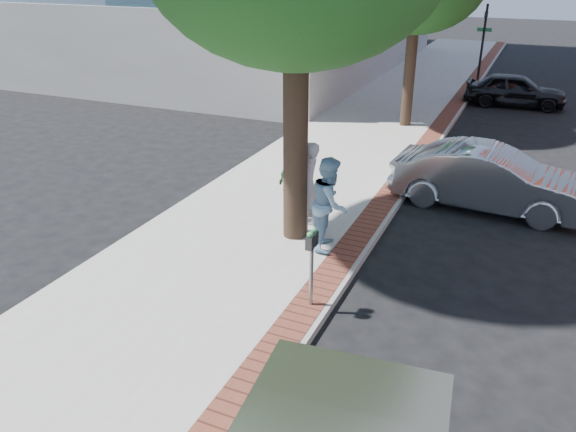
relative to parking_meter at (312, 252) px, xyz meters
The scene contains 12 objects.
ground 1.52m from the parking_meter, 144.17° to the left, with size 120.00×120.00×0.00m, color black.
sidewalk 8.91m from the parking_meter, 104.78° to the left, with size 5.00×60.00×0.15m, color #9E9991.
brick_strip 8.61m from the parking_meter, 90.36° to the left, with size 0.60×60.00×0.01m, color brown.
curb 8.62m from the parking_meter, 88.01° to the left, with size 0.10×60.00×0.15m, color gray.
office_base 26.42m from the parking_meter, 121.39° to the left, with size 18.20×22.20×4.00m, color gray.
signal_near 22.57m from the parking_meter, 89.63° to the left, with size 0.70×0.15×3.80m.
parking_meter is the anchor object (origin of this frame).
person_gray 3.13m from the parking_meter, 113.28° to the left, with size 0.74×0.48×2.02m, color silver.
person_officer 2.29m from the parking_meter, 102.27° to the left, with size 0.96×0.75×1.98m, color #80ACC6.
person_green 3.50m from the parking_meter, 118.89° to the left, with size 0.98×0.41×1.67m, color #397E39.
sedan_silver 6.53m from the parking_meter, 69.16° to the left, with size 1.65×4.72×1.56m, color #B3B6BB.
bg_car 18.05m from the parking_meter, 83.07° to the left, with size 1.65×4.11×1.40m, color black.
Camera 1 is at (3.79, -8.37, 5.70)m, focal length 35.00 mm.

